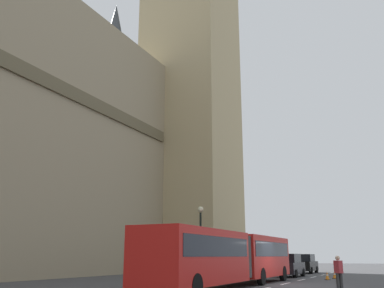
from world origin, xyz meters
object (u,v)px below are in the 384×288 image
(articulated_bus, at_px, (230,255))
(street_lamp, at_px, (201,237))
(sedan_lead, at_px, (289,265))
(traffic_cone_west, at_px, (327,276))
(pedestrian_near_cones, at_px, (339,272))
(traffic_cone_middle, at_px, (335,275))
(sedan_trailing, at_px, (305,264))

(articulated_bus, bearing_deg, street_lamp, 38.35)
(articulated_bus, xyz_separation_m, sedan_lead, (13.06, -0.13, -0.83))
(traffic_cone_west, bearing_deg, street_lamp, 117.68)
(articulated_bus, height_order, street_lamp, street_lamp)
(traffic_cone_west, bearing_deg, pedestrian_near_cones, -167.97)
(traffic_cone_west, xyz_separation_m, pedestrian_near_cones, (-10.50, -2.24, 0.63))
(traffic_cone_middle, relative_size, street_lamp, 0.11)
(articulated_bus, height_order, traffic_cone_west, articulated_bus)
(articulated_bus, distance_m, pedestrian_near_cones, 5.96)
(sedan_lead, bearing_deg, sedan_trailing, 2.58)
(sedan_lead, bearing_deg, articulated_bus, 179.43)
(traffic_cone_west, bearing_deg, sedan_lead, 48.69)
(sedan_trailing, height_order, pedestrian_near_cones, sedan_trailing)
(articulated_bus, distance_m, traffic_cone_west, 10.71)
(articulated_bus, height_order, traffic_cone_middle, articulated_bus)
(articulated_bus, bearing_deg, sedan_trailing, 0.67)
(sedan_lead, height_order, traffic_cone_middle, sedan_lead)
(street_lamp, relative_size, pedestrian_near_cones, 3.12)
(articulated_bus, distance_m, street_lamp, 7.38)
(street_lamp, bearing_deg, sedan_lead, -32.21)
(sedan_trailing, distance_m, pedestrian_near_cones, 22.87)
(articulated_bus, height_order, pedestrian_near_cones, articulated_bus)
(sedan_lead, distance_m, traffic_cone_middle, 3.99)
(sedan_trailing, xyz_separation_m, street_lamp, (-15.80, 4.26, 2.14))
(sedan_lead, xyz_separation_m, sedan_trailing, (8.44, 0.38, 0.00))
(pedestrian_near_cones, bearing_deg, sedan_trailing, 15.55)
(articulated_bus, bearing_deg, traffic_cone_middle, -18.11)
(traffic_cone_middle, bearing_deg, traffic_cone_west, 172.69)
(street_lamp, height_order, pedestrian_near_cones, street_lamp)
(traffic_cone_west, xyz_separation_m, street_lamp, (-4.27, 8.15, 2.77))
(pedestrian_near_cones, bearing_deg, street_lamp, 59.05)
(articulated_bus, relative_size, sedan_lead, 3.92)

